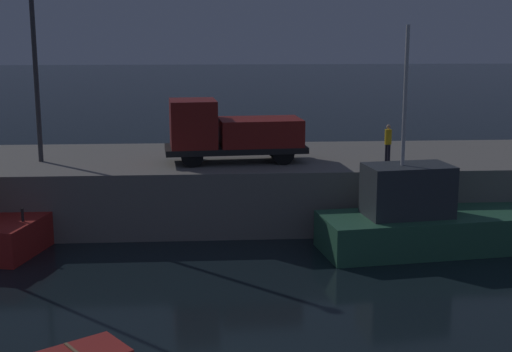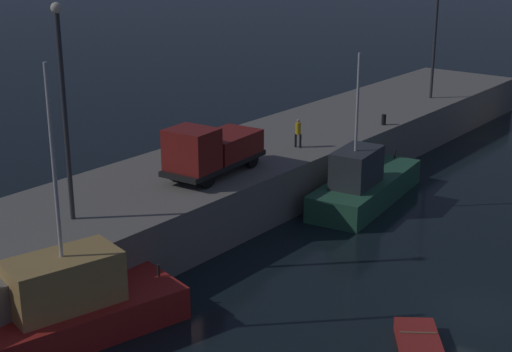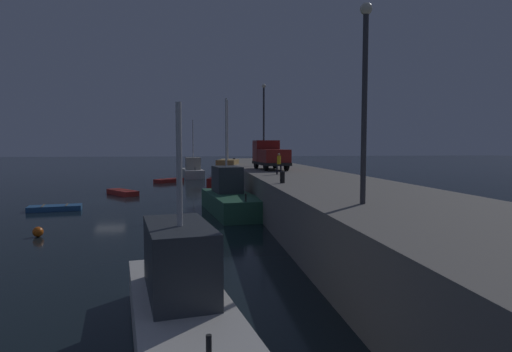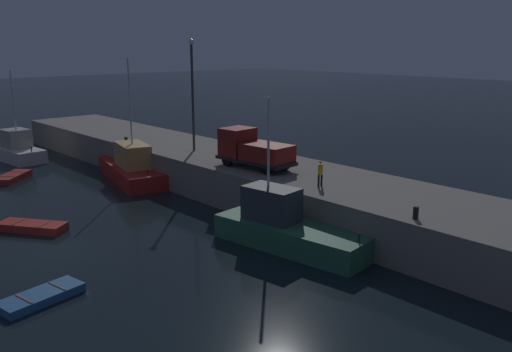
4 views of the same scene
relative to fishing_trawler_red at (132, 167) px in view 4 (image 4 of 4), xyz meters
name	(u,v)px [view 4 (image 4 of 4)]	position (x,y,z in m)	size (l,w,h in m)	color
ground_plane	(56,252)	(11.53, -11.29, -1.10)	(320.00, 320.00, 0.00)	black
pier_quay	(263,181)	(11.53, 4.24, 0.24)	(68.83, 7.84, 2.67)	gray
fishing_trawler_red	(132,167)	(0.00, 0.00, 0.00)	(10.59, 5.52, 10.05)	red
fishing_boat_blue	(14,149)	(-15.10, -4.36, -0.07)	(8.56, 3.58, 8.69)	silver
fishing_boat_orange	(287,229)	(19.50, -1.33, -0.03)	(9.48, 4.11, 8.31)	#2D6647
dinghy_orange_near	(32,227)	(7.11, -10.94, -0.85)	(4.23, 3.56, 0.53)	#B22823
rowboat_white_mid	(41,296)	(16.82, -14.16, -0.90)	(2.09, 3.86, 0.42)	#2D6099
dinghy_red_small	(12,177)	(-6.83, -7.40, -0.86)	(3.76, 3.88, 0.52)	#B22823
lamp_post_west	(192,87)	(4.00, 3.56, 6.67)	(0.44, 0.44, 8.83)	#38383D
utility_truck	(253,150)	(11.96, 2.88, 2.85)	(6.03, 2.67, 2.65)	black
dockworker	(320,172)	(18.61, 2.41, 2.48)	(0.31, 0.42, 1.59)	black
bollard_west	(126,141)	(-2.20, 0.83, 1.88)	(0.28, 0.28, 0.62)	black
bollard_central	(416,213)	(25.97, 1.18, 1.89)	(0.28, 0.28, 0.65)	black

